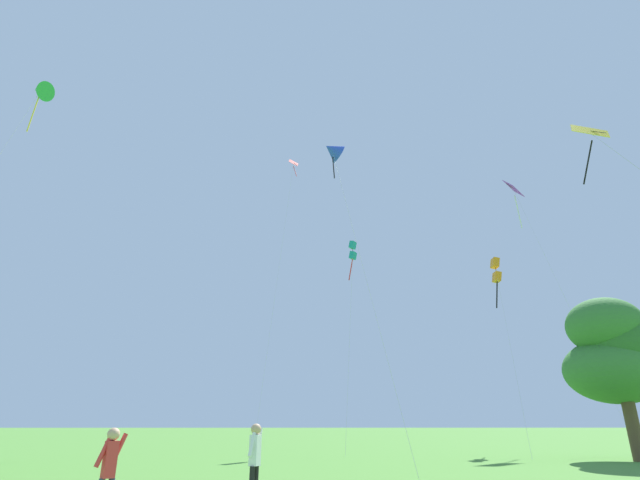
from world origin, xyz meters
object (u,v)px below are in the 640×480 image
(kite_purple_streamer, at_px, (517,199))
(person_with_spool, at_px, (255,457))
(kite_teal_box, at_px, (353,252))
(person_in_red_shirt, at_px, (109,467))
(kite_orange_box, at_px, (496,271))
(tree_left_oak, at_px, (616,353))
(kite_red_high, at_px, (292,181))
(kite_green_small, at_px, (40,91))
(kite_blue_delta, at_px, (333,151))
(kite_yellow_diamond, at_px, (598,143))

(kite_purple_streamer, bearing_deg, person_with_spool, -126.14)
(kite_teal_box, relative_size, person_in_red_shirt, 8.97)
(kite_orange_box, distance_m, tree_left_oak, 12.88)
(kite_orange_box, relative_size, tree_left_oak, 1.72)
(kite_orange_box, relative_size, kite_red_high, 0.49)
(kite_teal_box, relative_size, person_with_spool, 8.63)
(kite_red_high, relative_size, person_in_red_shirt, 16.82)
(kite_green_small, bearing_deg, kite_teal_box, 19.40)
(kite_green_small, relative_size, kite_red_high, 0.84)
(kite_blue_delta, xyz_separation_m, kite_orange_box, (13.48, 11.72, -3.64))
(kite_orange_box, distance_m, kite_red_high, 22.70)
(kite_red_high, bearing_deg, person_in_red_shirt, -92.74)
(kite_blue_delta, height_order, kite_teal_box, kite_blue_delta)
(kite_purple_streamer, xyz_separation_m, person_in_red_shirt, (-23.16, -30.54, -20.50))
(kite_red_high, distance_m, person_in_red_shirt, 42.68)
(kite_green_small, distance_m, person_with_spool, 32.19)
(kite_orange_box, xyz_separation_m, tree_left_oak, (1.68, -10.17, -7.73))
(kite_green_small, xyz_separation_m, person_in_red_shirt, (15.04, -17.72, -22.16))
(kite_blue_delta, xyz_separation_m, kite_purple_streamer, (18.22, 16.17, 4.88))
(tree_left_oak, bearing_deg, kite_orange_box, 99.36)
(person_with_spool, bearing_deg, person_in_red_shirt, -138.37)
(tree_left_oak, bearing_deg, kite_red_high, 134.19)
(kite_green_small, height_order, kite_yellow_diamond, kite_green_small)
(kite_teal_box, relative_size, kite_orange_box, 1.08)
(kite_orange_box, bearing_deg, kite_yellow_diamond, -103.69)
(kite_orange_box, relative_size, kite_purple_streamer, 0.60)
(kite_green_small, relative_size, person_with_spool, 13.64)
(kite_blue_delta, height_order, kite_yellow_diamond, kite_blue_delta)
(kite_orange_box, bearing_deg, kite_purple_streamer, 43.14)
(kite_green_small, xyz_separation_m, kite_teal_box, (22.06, 7.77, -8.85))
(kite_green_small, xyz_separation_m, kite_blue_delta, (19.98, -3.34, -6.54))
(kite_orange_box, height_order, person_in_red_shirt, kite_orange_box)
(tree_left_oak, bearing_deg, kite_teal_box, 143.86)
(kite_red_high, distance_m, person_with_spool, 40.87)
(kite_green_small, xyz_separation_m, person_with_spool, (17.48, -15.54, -22.12))
(kite_red_high, bearing_deg, tree_left_oak, -45.81)
(kite_red_high, height_order, tree_left_oak, kite_red_high)
(kite_yellow_diamond, distance_m, tree_left_oak, 15.47)
(kite_purple_streamer, relative_size, tree_left_oak, 2.88)
(person_in_red_shirt, relative_size, tree_left_oak, 0.21)
(person_with_spool, xyz_separation_m, tree_left_oak, (17.65, 13.76, 4.21))
(kite_yellow_diamond, relative_size, person_in_red_shirt, 6.70)
(person_in_red_shirt, height_order, person_with_spool, person_with_spool)
(person_in_red_shirt, bearing_deg, kite_purple_streamer, 52.82)
(kite_yellow_diamond, distance_m, kite_orange_box, 23.76)
(kite_purple_streamer, distance_m, person_in_red_shirt, 43.47)
(tree_left_oak, bearing_deg, person_with_spool, -142.06)
(kite_teal_box, xyz_separation_m, tree_left_oak, (13.08, -9.55, -9.06))
(tree_left_oak, bearing_deg, kite_purple_streamer, 78.15)
(kite_blue_delta, bearing_deg, kite_green_small, 170.50)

